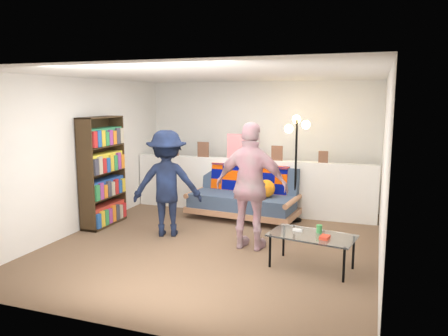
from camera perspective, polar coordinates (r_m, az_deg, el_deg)
name	(u,v)px	position (r m, az deg, el deg)	size (l,w,h in m)	color
ground	(215,243)	(6.44, -1.20, -9.80)	(5.00, 5.00, 0.00)	brown
room_shell	(226,126)	(6.55, 0.21, 5.47)	(4.60, 5.05, 2.45)	silver
half_wall_ledge	(250,186)	(7.96, 3.36, -2.39)	(4.45, 0.15, 1.00)	silver
ledge_decor	(238,149)	(7.90, 1.79, 2.50)	(2.97, 0.02, 0.45)	brown
futon_sofa	(245,197)	(7.66, 2.74, -3.78)	(1.97, 1.08, 0.81)	#AA7552
bookshelf	(102,175)	(7.44, -15.61, -0.91)	(0.30, 0.90, 1.79)	black
coffee_table	(312,237)	(5.54, 11.48, -8.83)	(1.10, 0.73, 0.53)	black
floor_lamp	(296,147)	(7.45, 9.44, 2.77)	(0.42, 0.35, 1.80)	black
person_left	(167,183)	(6.69, -7.45, -2.00)	(1.04, 0.60, 1.61)	black
person_right	(251,186)	(6.02, 3.60, -2.42)	(1.04, 0.43, 1.77)	pink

